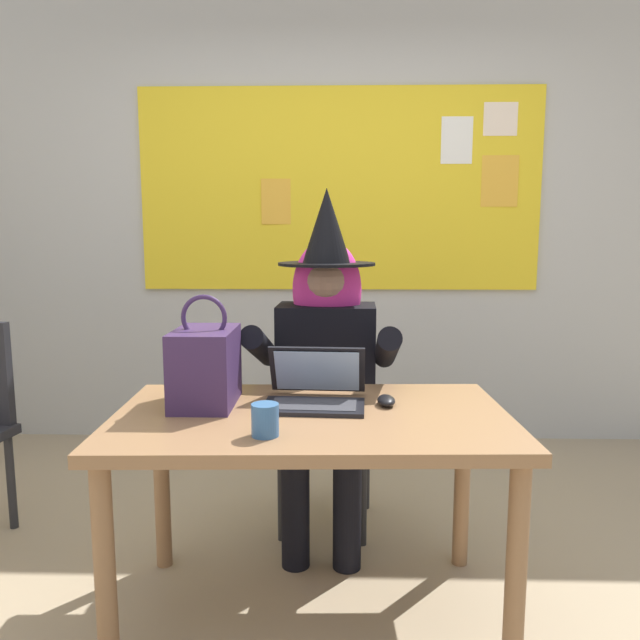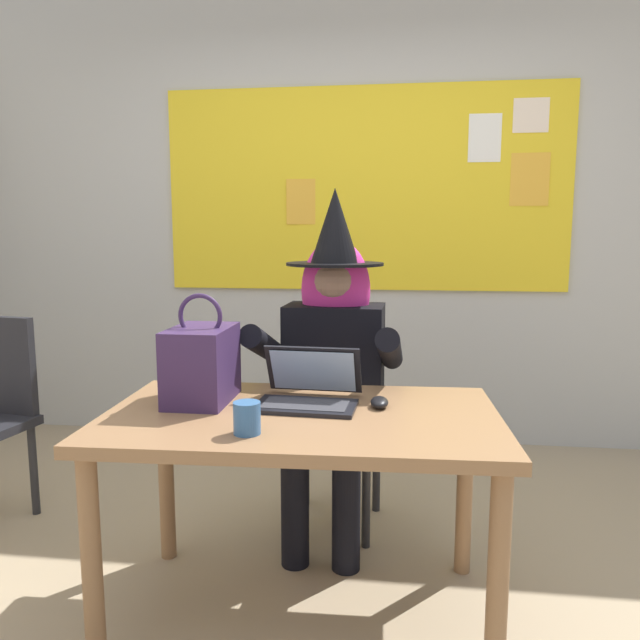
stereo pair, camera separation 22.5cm
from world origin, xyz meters
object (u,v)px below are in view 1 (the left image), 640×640
(desk_main, at_px, (312,440))
(laptop, at_px, (315,392))
(computer_mouse, at_px, (386,400))
(coffee_mug, at_px, (265,420))
(handbag, at_px, (205,366))
(chair_at_desk, at_px, (328,406))
(person_costumed, at_px, (326,348))

(desk_main, height_order, laptop, laptop)
(computer_mouse, bearing_deg, laptop, 175.43)
(laptop, relative_size, computer_mouse, 3.40)
(computer_mouse, relative_size, coffee_mug, 1.09)
(handbag, bearing_deg, chair_at_desk, 57.44)
(laptop, distance_m, coffee_mug, 0.36)
(computer_mouse, height_order, handbag, handbag)
(handbag, bearing_deg, computer_mouse, 0.14)
(chair_at_desk, xyz_separation_m, handbag, (-0.41, -0.64, 0.33))
(coffee_mug, bearing_deg, chair_at_desk, 79.92)
(chair_at_desk, bearing_deg, person_costumed, 0.73)
(chair_at_desk, relative_size, computer_mouse, 8.81)
(person_costumed, relative_size, laptop, 4.19)
(person_costumed, xyz_separation_m, laptop, (-0.03, -0.51, -0.06))
(desk_main, distance_m, computer_mouse, 0.29)
(chair_at_desk, bearing_deg, computer_mouse, 22.96)
(desk_main, bearing_deg, person_costumed, 86.60)
(person_costumed, bearing_deg, handbag, -35.41)
(handbag, relative_size, coffee_mug, 3.98)
(desk_main, relative_size, coffee_mug, 13.76)
(desk_main, xyz_separation_m, handbag, (-0.36, 0.09, 0.23))
(person_costumed, relative_size, coffee_mug, 15.58)
(chair_at_desk, bearing_deg, handbag, -27.26)
(person_costumed, bearing_deg, coffee_mug, -8.73)
(chair_at_desk, distance_m, person_costumed, 0.32)
(desk_main, relative_size, laptop, 3.70)
(laptop, distance_m, handbag, 0.38)
(person_costumed, distance_m, handbag, 0.66)
(desk_main, xyz_separation_m, computer_mouse, (0.25, 0.09, 0.11))
(chair_at_desk, height_order, handbag, handbag)
(person_costumed, distance_m, laptop, 0.51)
(laptop, bearing_deg, chair_at_desk, 89.68)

